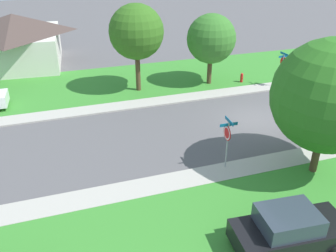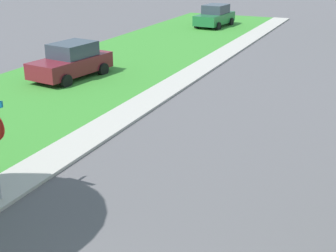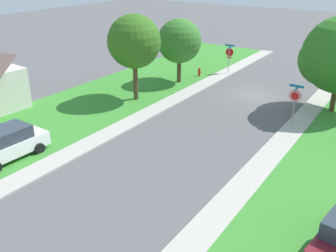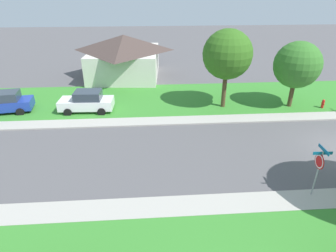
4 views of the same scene
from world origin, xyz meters
TOP-DOWN VIEW (x-y plane):
  - sidewalk_west at (-4.70, 12.00)m, footprint 1.40×56.00m
  - lawn_west at (-9.40, 12.00)m, footprint 8.00×56.00m
  - car_maroon_far_down_street at (-9.75, 15.23)m, footprint 2.47×4.50m
  - car_green_across_road at (-8.61, 33.13)m, footprint 2.29×4.42m

SIDE VIEW (x-z plane):
  - lawn_west at x=-9.40m, z-range 0.00..0.08m
  - sidewalk_west at x=-4.70m, z-range 0.00..0.10m
  - car_maroon_far_down_street at x=-9.75m, z-range -0.01..1.75m
  - car_green_across_road at x=-8.61m, z-range -0.01..1.75m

